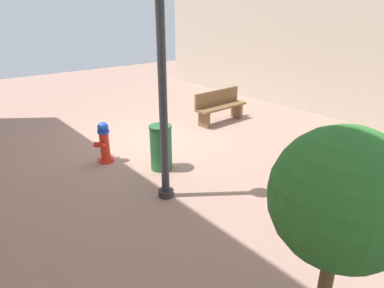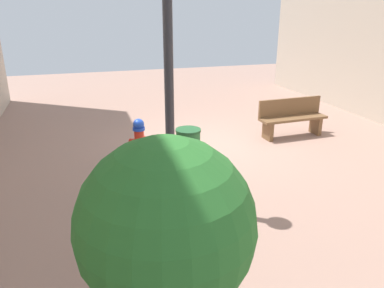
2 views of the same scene
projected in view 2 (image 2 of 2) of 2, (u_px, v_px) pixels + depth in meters
ground_plane at (210, 145)px, 8.81m from camera, size 23.40×23.40×0.00m
fire_hydrant at (139, 140)px, 7.82m from camera, size 0.39×0.39×0.92m
bench_near at (292, 117)px, 9.32m from camera, size 1.77×0.51×0.95m
street_lamp at (168, 60)px, 5.34m from camera, size 0.36×0.36×3.80m
trash_bin at (188, 153)px, 7.05m from camera, size 0.48×0.48×0.96m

